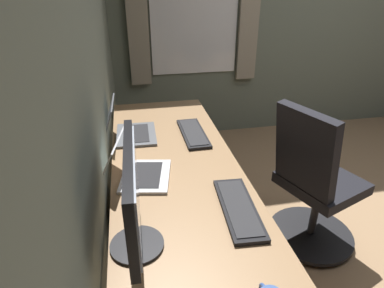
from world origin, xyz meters
TOP-DOWN VIEW (x-y plane):
  - wall_back at (0.00, 2.11)m, footprint 4.44×0.10m
  - wall_right at (1.97, 0.00)m, footprint 0.10×4.71m
  - window_panel at (1.91, 1.23)m, footprint 0.02×0.87m
  - curtain_near at (1.88, 0.67)m, footprint 0.05×0.20m
  - curtain_far at (1.88, 1.78)m, footprint 0.05×0.20m
  - desk at (-0.16, 1.71)m, footprint 2.35×0.66m
  - drawer_pedestal at (-0.20, 1.73)m, footprint 0.40×0.51m
  - monitor_primary at (-0.51, 1.93)m, footprint 0.53×0.20m
  - laptop_leftmost at (0.44, 1.96)m, footprint 0.34×0.33m
  - laptop_left at (-0.04, 1.93)m, footprint 0.35×0.38m
  - keyboard_main at (-0.38, 1.50)m, footprint 0.43×0.17m
  - keyboard_spare at (0.38, 1.54)m, footprint 0.42×0.15m
  - office_chair at (0.07, 0.85)m, footprint 0.56×0.61m

SIDE VIEW (x-z plane):
  - drawer_pedestal at x=-0.20m, z-range 0.00..0.69m
  - office_chair at x=0.07m, z-range -0.03..0.94m
  - desk at x=-0.16m, z-range 0.30..1.03m
  - keyboard_main at x=-0.38m, z-range 0.73..0.75m
  - keyboard_spare at x=0.38m, z-range 0.73..0.75m
  - laptop_left at x=-0.04m, z-range 0.67..0.89m
  - laptop_leftmost at x=0.44m, z-range 0.67..0.90m
  - monitor_primary at x=-0.51m, z-range 0.76..1.16m
  - wall_back at x=0.00m, z-range 0.00..2.60m
  - wall_right at x=1.97m, z-range 0.00..2.60m
  - window_panel at x=1.91m, z-range 0.70..2.04m
  - curtain_near at x=1.88m, z-range 0.62..2.12m
  - curtain_far at x=1.88m, z-range 0.62..2.12m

